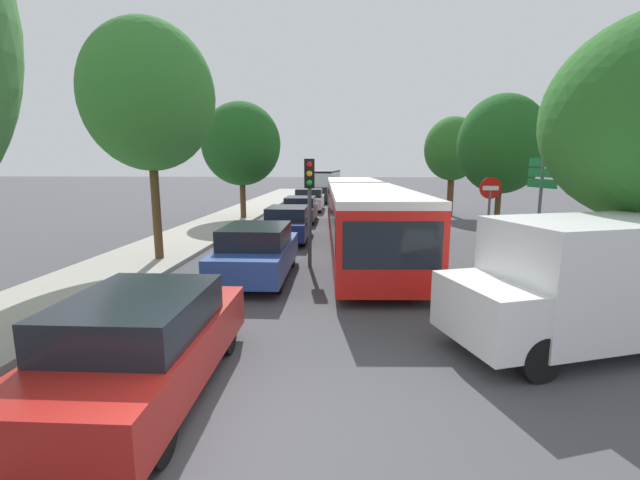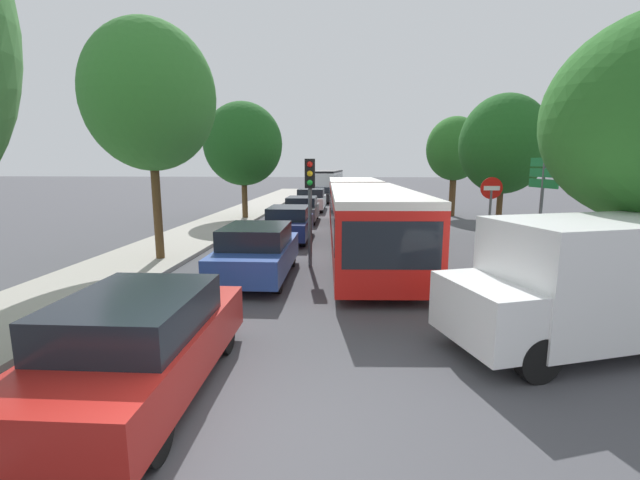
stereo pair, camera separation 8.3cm
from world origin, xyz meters
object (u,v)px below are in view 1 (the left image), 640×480
white_van (597,279)px  tree_right_far (451,151)px  queued_car_graphite (300,209)px  no_entry_sign (489,206)px  direction_sign_post (542,185)px  traffic_light (309,188)px  queued_car_red (143,344)px  articulated_bus (360,210)px  tree_left_mid (151,101)px  queued_car_silver (309,200)px  tree_left_far (240,146)px  city_bus_rear (325,180)px  queued_car_black (318,195)px  queued_car_navy (288,223)px  queued_car_blue (257,252)px  tree_right_mid (502,144)px

white_van → tree_right_far: bearing=-113.8°
queued_car_graphite → tree_right_far: bearing=-69.8°
no_entry_sign → direction_sign_post: (1.63, 0.08, 0.69)m
traffic_light → tree_right_far: size_ratio=0.56×
queued_car_red → articulated_bus: bearing=-16.5°
articulated_bus → tree_left_mid: (-6.74, -3.70, 3.79)m
queued_car_silver → tree_left_far: tree_left_far is taller
city_bus_rear → tree_left_far: tree_left_far is taller
city_bus_rear → no_entry_sign: 34.84m
queued_car_red → queued_car_black: (0.36, 30.23, -0.08)m
traffic_light → tree_left_mid: (-5.04, 0.31, 2.71)m
white_van → queued_car_navy: bearing=-74.3°
no_entry_sign → tree_left_mid: tree_left_mid is taller
no_entry_sign → queued_car_black: bearing=-161.7°
queued_car_black → tree_right_far: 12.59m
articulated_bus → white_van: bearing=18.5°
queued_car_graphite → articulated_bus: bearing=-154.8°
direction_sign_post → tree_left_mid: bearing=-9.2°
queued_car_red → queued_car_blue: queued_car_blue is taller
queued_car_blue → queued_car_red: bearing=176.8°
queued_car_blue → tree_right_mid: size_ratio=0.72×
queued_car_blue → no_entry_sign: 7.68m
queued_car_silver → no_entry_sign: bearing=-155.4°
queued_car_graphite → direction_sign_post: bearing=-137.7°
queued_car_navy → tree_left_mid: bearing=138.5°
no_entry_sign → tree_right_far: bearing=172.5°
no_entry_sign → tree_left_far: tree_left_far is taller
tree_right_mid → traffic_light: bearing=-143.4°
queued_car_silver → queued_car_red: bearing=178.8°
queued_car_red → queued_car_graphite: (0.16, 18.41, -0.05)m
queued_car_navy → traffic_light: 5.11m
queued_car_red → tree_left_far: bearing=9.1°
queued_car_blue → tree_right_mid: bearing=-52.1°
queued_car_black → queued_car_graphite: bearing=178.2°
tree_right_mid → tree_right_far: tree_right_mid is taller
tree_left_mid → tree_right_far: tree_left_mid is taller
queued_car_red → direction_sign_post: direction_sign_post is taller
queued_car_red → tree_left_mid: bearing=21.7°
queued_car_black → tree_left_mid: tree_left_mid is taller
direction_sign_post → tree_left_far: 16.11m
tree_left_mid → queued_car_graphite: bearing=70.8°
articulated_bus → city_bus_rear: city_bus_rear is taller
white_van → tree_left_far: tree_left_far is taller
white_van → tree_left_mid: 12.87m
queued_car_red → tree_left_far: size_ratio=0.65×
queued_car_red → queued_car_blue: (0.26, 6.32, 0.01)m
tree_left_mid → queued_car_red: bearing=-67.5°
tree_left_far → queued_car_silver: bearing=56.0°
queued_car_blue → queued_car_silver: size_ratio=1.00×
city_bus_rear → queued_car_red: city_bus_rear is taller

